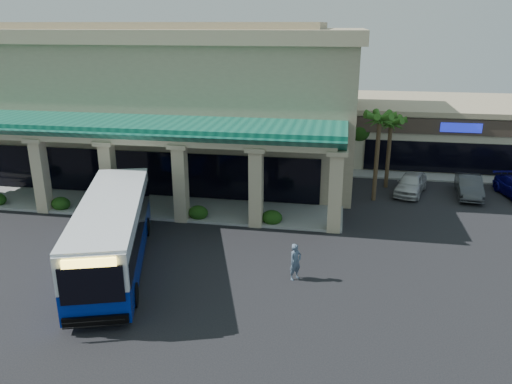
% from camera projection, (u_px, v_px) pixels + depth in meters
% --- Properties ---
extents(ground, '(110.00, 110.00, 0.00)m').
position_uv_depth(ground, '(208.00, 263.00, 24.69)').
color(ground, black).
extents(main_building, '(30.80, 14.80, 11.35)m').
position_uv_depth(main_building, '(161.00, 99.00, 39.11)').
color(main_building, tan).
rests_on(main_building, ground).
extents(arcade, '(30.00, 6.20, 5.70)m').
position_uv_depth(arcade, '(112.00, 164.00, 31.44)').
color(arcade, '#0E5645').
rests_on(arcade, ground).
extents(strip_mall, '(22.50, 12.50, 4.90)m').
position_uv_depth(strip_mall, '(480.00, 130.00, 43.32)').
color(strip_mall, beige).
rests_on(strip_mall, ground).
extents(palm_0, '(2.40, 2.40, 6.60)m').
position_uv_depth(palm_0, '(377.00, 152.00, 32.49)').
color(palm_0, '#295C18').
rests_on(palm_0, ground).
extents(palm_1, '(2.40, 2.40, 5.80)m').
position_uv_depth(palm_1, '(389.00, 148.00, 35.25)').
color(palm_1, '#295C18').
rests_on(palm_1, ground).
extents(broadleaf_tree, '(2.60, 2.60, 4.81)m').
position_uv_depth(broadleaf_tree, '(358.00, 139.00, 40.40)').
color(broadleaf_tree, '#15360C').
rests_on(broadleaf_tree, ground).
extents(transit_bus, '(6.32, 12.23, 3.34)m').
position_uv_depth(transit_bus, '(113.00, 234.00, 23.95)').
color(transit_bus, '#041F90').
rests_on(transit_bus, ground).
extents(pedestrian, '(0.74, 0.76, 1.75)m').
position_uv_depth(pedestrian, '(295.00, 262.00, 22.90)').
color(pedestrian, '#46596E').
rests_on(pedestrian, ground).
extents(car_silver, '(2.90, 4.59, 1.46)m').
position_uv_depth(car_silver, '(411.00, 184.00, 34.59)').
color(car_silver, silver).
rests_on(car_silver, ground).
extents(car_white, '(1.92, 4.45, 1.42)m').
position_uv_depth(car_white, '(469.00, 186.00, 34.04)').
color(car_white, '#383A3E').
rests_on(car_white, ground).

